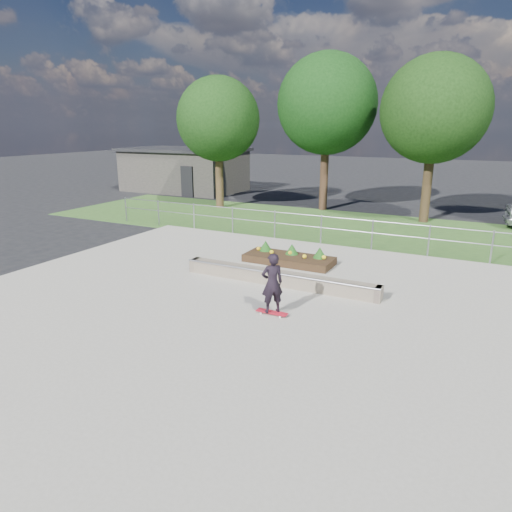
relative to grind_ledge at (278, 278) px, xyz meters
The scene contains 11 objects.
ground 2.39m from the grind_ledge, 102.29° to the right, with size 120.00×120.00×0.00m, color black.
grass_verge 8.70m from the grind_ledge, 93.33° to the left, with size 30.00×8.00×0.02m, color #305522.
concrete_slab 2.39m from the grind_ledge, 102.29° to the right, with size 15.00×15.00×0.06m, color gray.
fence 5.23m from the grind_ledge, 95.57° to the left, with size 20.06×0.06×1.20m.
building 21.39m from the grind_ledge, 132.77° to the left, with size 8.40×5.40×3.00m.
tree_far_left 14.40m from the grind_ledge, 128.54° to the left, with size 4.55×4.55×7.15m.
tree_mid_left 14.08m from the grind_ledge, 103.34° to the left, with size 5.25×5.25×8.25m.
tree_mid_right 12.93m from the grind_ledge, 77.94° to the left, with size 4.90×4.90×7.70m.
grind_ledge is the anchor object (origin of this frame).
planter_bed 2.28m from the grind_ledge, 104.71° to the left, with size 3.00×1.20×0.61m.
skateboarder 2.32m from the grind_ledge, 69.46° to the right, with size 0.80×0.63×1.57m.
Camera 1 is at (5.66, -9.20, 4.55)m, focal length 32.00 mm.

